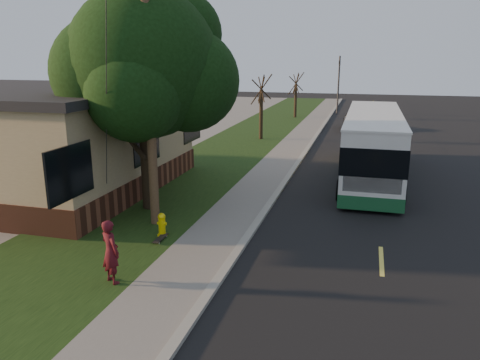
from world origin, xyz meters
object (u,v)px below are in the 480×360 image
transit_bus (373,144)px  skateboard_main (160,238)px  dumpster (39,178)px  fire_hydrant (162,225)px  skateboarder (111,252)px  leafy_tree (146,66)px  utility_pole (149,85)px  traffic_signal (339,81)px  bare_tree_far (296,96)px  distant_car (354,121)px  bare_tree_near (261,108)px

transit_bus → skateboard_main: (-6.17, -9.81, -1.48)m
dumpster → fire_hydrant: bearing=-24.8°
skateboarder → leafy_tree: bearing=-44.4°
dumpster → utility_pole: bearing=-19.5°
traffic_signal → skateboarder: 37.38m
utility_pole → skateboarder: size_ratio=5.58×
bare_tree_far → transit_bus: 21.61m
utility_pole → skateboarder: bearing=-79.1°
distant_car → transit_bus: bearing=-89.0°
bare_tree_far → dumpster: bare_tree_far is taller
bare_tree_near → traffic_signal: (4.00, 16.00, 1.01)m
transit_bus → skateboarder: 14.08m
distant_car → bare_tree_near: bearing=-137.7°
leafy_tree → dumpster: (-5.33, 0.54, -4.52)m
leafy_tree → skateboard_main: 6.10m
bare_tree_near → traffic_signal: 16.52m
traffic_signal → distant_car: 10.32m
utility_pole → skateboarder: 5.67m
traffic_signal → dumpster: (-10.00, -30.81, -2.52)m
fire_hydrant → traffic_signal: 34.25m
traffic_signal → transit_bus: 24.80m
distant_car → leafy_tree: bearing=-110.9°
leafy_tree → distant_car: 22.95m
skateboarder → distant_car: bearing=-70.6°
leafy_tree → distant_car: size_ratio=1.87×
skateboarder → skateboard_main: 2.93m
traffic_signal → dumpster: bearing=-108.0°
transit_bus → bare_tree_far: bearing=108.0°
utility_pole → dumpster: 7.68m
bare_tree_near → distant_car: (5.94, 6.16, -1.44)m
bare_tree_far → transit_bus: (6.67, -20.55, -0.39)m
bare_tree_near → transit_bus: (7.17, -8.55, -0.54)m
bare_tree_near → skateboarder: bearing=-87.3°
utility_pole → transit_bus: bearing=50.5°
skateboard_main → traffic_signal: bearing=85.0°
bare_tree_far → dumpster: bearing=-103.6°
utility_pole → traffic_signal: (3.81, 33.01, -1.47)m
dumpster → skateboard_main: bearing=-26.9°
utility_pole → bare_tree_far: 29.13m
leafy_tree → transit_bus: bearing=40.9°
leafy_tree → traffic_signal: size_ratio=1.42×
leafy_tree → traffic_signal: (4.67, 31.35, -2.00)m
fire_hydrant → dumpster: bearing=155.2°
leafy_tree → bare_tree_far: size_ratio=1.94×
distant_car → utility_pole: bearing=-107.7°
skateboard_main → dumpster: (-7.00, 3.54, 0.52)m
traffic_signal → distant_car: bearing=-78.8°
traffic_signal → skateboarder: size_ratio=3.38×
distant_car → bare_tree_far: bearing=129.2°
traffic_signal → skateboarder: bearing=-94.6°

